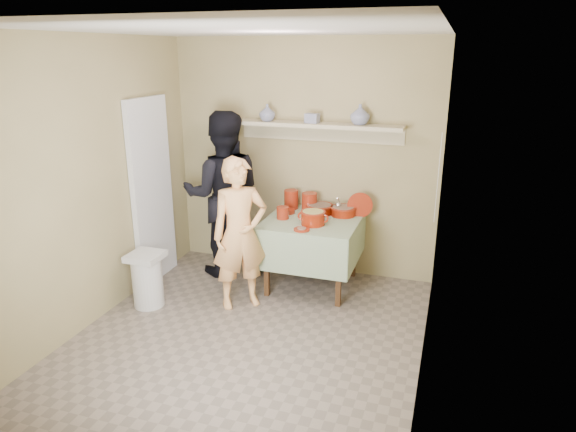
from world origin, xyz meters
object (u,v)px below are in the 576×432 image
at_px(cazuela_rice, 313,217).
at_px(trash_bin, 147,279).
at_px(person_cook, 240,234).
at_px(serving_table, 313,230).
at_px(person_helper, 224,195).

bearing_deg(cazuela_rice, trash_bin, -151.97).
distance_m(person_cook, serving_table, 0.86).
bearing_deg(cazuela_rice, serving_table, 106.00).
height_order(serving_table, trash_bin, serving_table).
bearing_deg(trash_bin, person_cook, 19.56).
xyz_separation_m(person_cook, serving_table, (0.55, 0.64, -0.11)).
bearing_deg(person_cook, trash_bin, 160.92).
bearing_deg(trash_bin, person_helper, 68.98).
distance_m(person_helper, serving_table, 1.09).
height_order(person_helper, cazuela_rice, person_helper).
bearing_deg(serving_table, trash_bin, -146.34).
relative_size(person_cook, serving_table, 1.55).
distance_m(serving_table, trash_bin, 1.76).
height_order(serving_table, cazuela_rice, cazuela_rice).
xyz_separation_m(cazuela_rice, trash_bin, (-1.48, -0.79, -0.56)).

